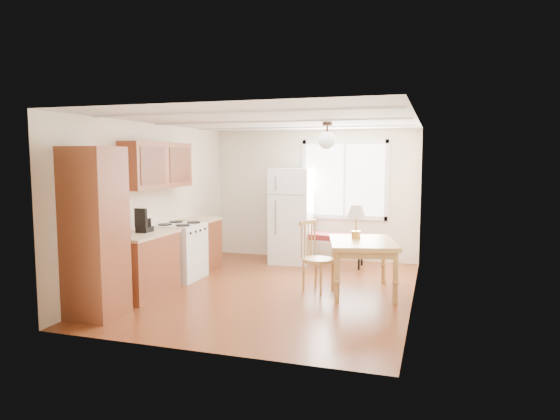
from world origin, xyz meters
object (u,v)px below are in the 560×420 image
at_px(bench, 331,237).
at_px(dining_table, 362,248).
at_px(refrigerator, 291,216).
at_px(chair, 313,251).

height_order(bench, dining_table, dining_table).
distance_m(refrigerator, chair, 2.03).
xyz_separation_m(refrigerator, dining_table, (1.59, -1.74, -0.22)).
xyz_separation_m(refrigerator, chair, (0.87, -1.82, -0.29)).
xyz_separation_m(dining_table, chair, (-0.72, -0.08, -0.07)).
relative_size(refrigerator, chair, 1.72).
height_order(refrigerator, chair, refrigerator).
bearing_deg(chair, bench, 114.88).
bearing_deg(bench, dining_table, -58.89).
relative_size(refrigerator, bench, 1.34).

